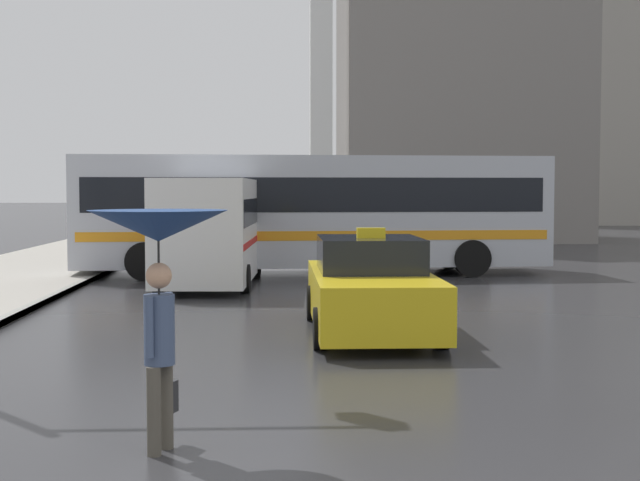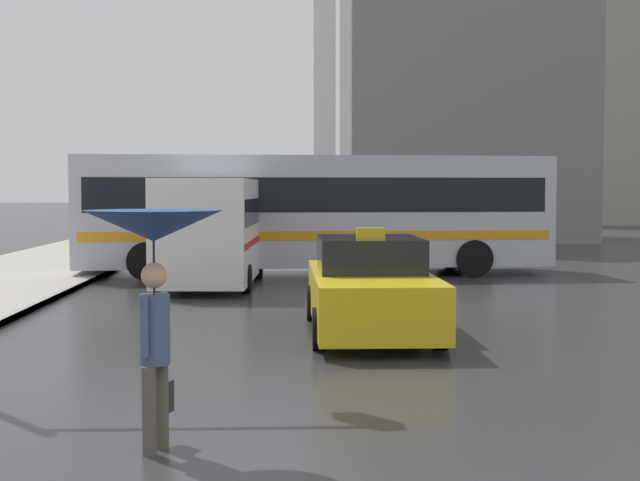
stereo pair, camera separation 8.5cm
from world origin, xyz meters
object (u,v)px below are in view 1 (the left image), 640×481
at_px(ambulance_van, 211,226).
at_px(pedestrian_with_umbrella, 159,249).
at_px(city_bus, 313,209).
at_px(monument_cross, 321,0).
at_px(taxi, 370,289).

relative_size(ambulance_van, pedestrian_with_umbrella, 2.74).
height_order(ambulance_van, pedestrian_with_umbrella, ambulance_van).
distance_m(city_bus, pedestrian_with_umbrella, 16.09).
bearing_deg(pedestrian_with_umbrella, city_bus, 14.03).
height_order(city_bus, pedestrian_with_umbrella, city_bus).
height_order(city_bus, monument_cross, monument_cross).
bearing_deg(monument_cross, city_bus, -93.70).
xyz_separation_m(ambulance_van, monument_cross, (3.36, 15.84, 8.61)).
relative_size(ambulance_van, monument_cross, 0.32).
bearing_deg(ambulance_van, pedestrian_with_umbrella, 95.21).
height_order(taxi, monument_cross, monument_cross).
relative_size(city_bus, pedestrian_with_umbrella, 5.99).
height_order(pedestrian_with_umbrella, monument_cross, monument_cross).
bearing_deg(pedestrian_with_umbrella, monument_cross, 15.47).
xyz_separation_m(ambulance_van, city_bus, (2.50, 2.51, 0.35)).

